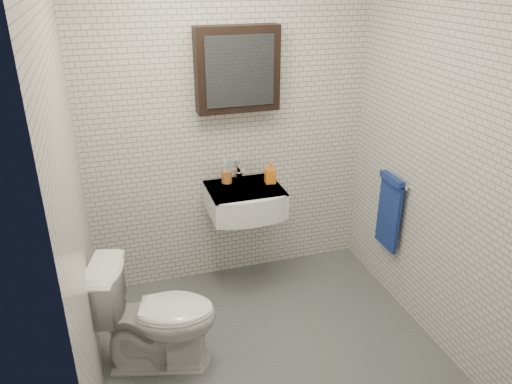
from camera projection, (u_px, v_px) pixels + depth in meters
ground at (270, 345)px, 3.40m from camera, size 2.20×2.00×0.01m
room_shell at (273, 142)px, 2.80m from camera, size 2.22×2.02×2.51m
washbasin at (246, 201)px, 3.74m from camera, size 0.55×0.50×0.20m
faucet at (239, 172)px, 3.85m from camera, size 0.06×0.20×0.15m
mirror_cabinet at (237, 69)px, 3.52m from camera, size 0.60×0.15×0.60m
towel_rail at (389, 209)px, 3.69m from camera, size 0.09×0.30×0.58m
toothbrush_cup at (227, 176)px, 3.81m from camera, size 0.09×0.09×0.21m
soap_bottle at (270, 172)px, 3.79m from camera, size 0.09×0.09×0.17m
toilet at (156, 315)px, 3.12m from camera, size 0.83×0.60×0.76m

